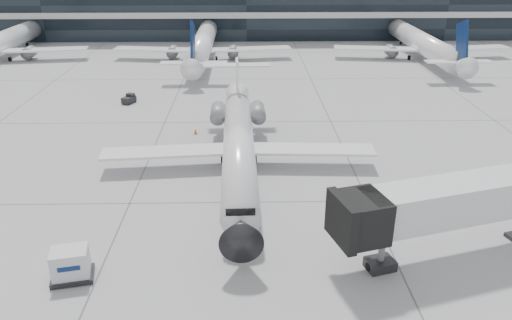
{
  "coord_description": "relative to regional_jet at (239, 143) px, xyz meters",
  "views": [
    {
      "loc": [
        -0.18,
        -36.74,
        20.26
      ],
      "look_at": [
        0.62,
        2.87,
        2.6
      ],
      "focal_mm": 35.0,
      "sensor_mm": 36.0,
      "label": 1
    }
  ],
  "objects": [
    {
      "name": "bg_jet_center",
      "position": [
        -7.06,
        48.06,
        -2.57
      ],
      "size": [
        32.0,
        40.0,
        9.6
      ],
      "primitive_type": null,
      "color": "white",
      "rests_on": "ground"
    },
    {
      "name": "terminal",
      "position": [
        0.94,
        75.06,
        2.43
      ],
      "size": [
        170.0,
        22.0,
        10.0
      ],
      "primitive_type": "cube",
      "color": "black",
      "rests_on": "ground"
    },
    {
      "name": "bg_jet_left",
      "position": [
        -44.06,
        48.06,
        -2.57
      ],
      "size": [
        32.0,
        40.0,
        9.6
      ],
      "primitive_type": null,
      "color": "white",
      "rests_on": "ground"
    },
    {
      "name": "jet_bridge",
      "position": [
        15.99,
        -14.43,
        1.72
      ],
      "size": [
        18.08,
        8.13,
        5.89
      ],
      "rotation": [
        0.0,
        0.0,
        0.28
      ],
      "color": "silver",
      "rests_on": "ground"
    },
    {
      "name": "far_tug",
      "position": [
        -14.97,
        20.98,
        -2.02
      ],
      "size": [
        1.83,
        2.21,
        1.22
      ],
      "rotation": [
        0.0,
        0.0,
        -0.43
      ],
      "color": "black",
      "rests_on": "ground"
    },
    {
      "name": "traffic_cone",
      "position": [
        -5.01,
        9.14,
        -2.27
      ],
      "size": [
        0.55,
        0.55,
        0.64
      ],
      "rotation": [
        0.0,
        0.0,
        -0.33
      ],
      "color": "orange",
      "rests_on": "ground"
    },
    {
      "name": "bg_jet_right",
      "position": [
        32.94,
        48.06,
        -2.57
      ],
      "size": [
        32.0,
        40.0,
        9.6
      ],
      "primitive_type": null,
      "color": "white",
      "rests_on": "ground"
    },
    {
      "name": "cargo_uld",
      "position": [
        -10.61,
        -16.97,
        -1.48
      ],
      "size": [
        2.98,
        2.45,
        2.15
      ],
      "rotation": [
        0.0,
        0.0,
        0.21
      ],
      "color": "black",
      "rests_on": "ground"
    },
    {
      "name": "ground",
      "position": [
        0.94,
        -6.94,
        -2.57
      ],
      "size": [
        220.0,
        220.0,
        0.0
      ],
      "primitive_type": "plane",
      "color": "gray",
      "rests_on": "ground"
    },
    {
      "name": "regional_jet",
      "position": [
        0.0,
        0.0,
        0.0
      ],
      "size": [
        26.11,
        32.49,
        7.51
      ],
      "rotation": [
        0.0,
        0.0,
        0.02
      ],
      "color": "white",
      "rests_on": "ground"
    }
  ]
}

